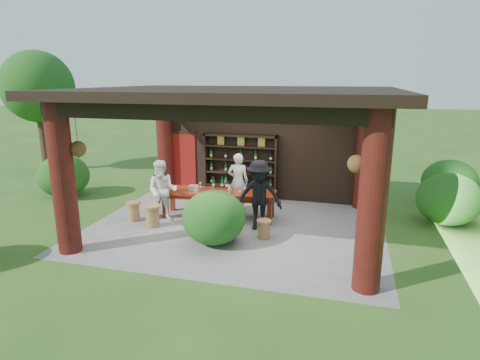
% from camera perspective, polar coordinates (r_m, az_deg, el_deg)
% --- Properties ---
extents(ground, '(90.00, 90.00, 0.00)m').
position_cam_1_polar(ground, '(10.46, -0.58, -6.64)').
color(ground, '#2D5119').
rests_on(ground, ground).
extents(pavilion, '(7.50, 6.00, 3.60)m').
position_cam_1_polar(pavilion, '(10.30, -0.03, 5.33)').
color(pavilion, slate).
rests_on(pavilion, ground).
extents(wine_shelf, '(2.33, 0.35, 2.05)m').
position_cam_1_polar(wine_shelf, '(12.57, 0.07, 1.88)').
color(wine_shelf, black).
rests_on(wine_shelf, ground).
extents(tasting_table, '(3.18, 1.05, 0.75)m').
position_cam_1_polar(tasting_table, '(10.98, -3.08, -2.15)').
color(tasting_table, '#50190B').
rests_on(tasting_table, ground).
extents(stool_near_left, '(0.43, 0.43, 0.57)m').
position_cam_1_polar(stool_near_left, '(10.61, -12.36, -4.93)').
color(stool_near_left, brown).
rests_on(stool_near_left, ground).
extents(stool_near_right, '(0.35, 0.35, 0.46)m').
position_cam_1_polar(stool_near_right, '(9.68, 3.41, -6.90)').
color(stool_near_right, brown).
rests_on(stool_near_right, ground).
extents(stool_far_left, '(0.40, 0.40, 0.52)m').
position_cam_1_polar(stool_far_left, '(11.17, -14.91, -4.25)').
color(stool_far_left, brown).
rests_on(stool_far_left, ground).
extents(host, '(0.65, 0.47, 1.66)m').
position_cam_1_polar(host, '(11.61, -0.28, -0.19)').
color(host, silver).
rests_on(host, ground).
extents(guest_woman, '(0.93, 0.80, 1.66)m').
position_cam_1_polar(guest_woman, '(10.85, -10.97, -1.52)').
color(guest_woman, silver).
rests_on(guest_woman, ground).
extents(guest_man, '(1.22, 0.78, 1.79)m').
position_cam_1_polar(guest_man, '(10.03, 2.72, -2.19)').
color(guest_man, black).
rests_on(guest_man, ground).
extents(table_bottles, '(0.46, 0.14, 0.31)m').
position_cam_1_polar(table_bottles, '(11.23, -2.78, -0.32)').
color(table_bottles, '#194C1E').
rests_on(table_bottles, tasting_table).
extents(table_glasses, '(1.76, 0.34, 0.15)m').
position_cam_1_polar(table_glasses, '(10.89, -0.65, -1.21)').
color(table_glasses, silver).
rests_on(table_glasses, tasting_table).
extents(napkin_basket, '(0.27, 0.20, 0.14)m').
position_cam_1_polar(napkin_basket, '(11.04, -6.60, -1.11)').
color(napkin_basket, '#BF6672').
rests_on(napkin_basket, tasting_table).
extents(shrubs, '(15.14, 8.91, 1.36)m').
position_cam_1_polar(shrubs, '(10.72, 10.39, -3.22)').
color(shrubs, '#194C14').
rests_on(shrubs, ground).
extents(trees, '(21.89, 10.25, 4.80)m').
position_cam_1_polar(trees, '(10.37, 18.22, 11.56)').
color(trees, '#3F2819').
rests_on(trees, ground).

